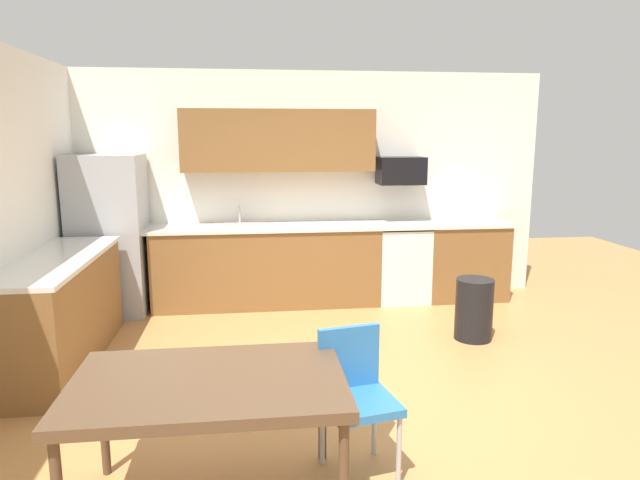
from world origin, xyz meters
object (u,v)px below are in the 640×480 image
oven_range (401,263)px  microwave (401,171)px  chair_near_table (355,389)px  trash_bin (474,309)px  refrigerator (110,235)px  dining_table (209,389)px

oven_range → microwave: size_ratio=1.69×
chair_near_table → oven_range: bearing=70.6°
microwave → trash_bin: (0.36, -1.50, -1.25)m
refrigerator → chair_near_table: bearing=-57.4°
oven_range → chair_near_table: size_ratio=1.07×
oven_range → dining_table: bearing=-118.8°
oven_range → chair_near_table: (-1.19, -3.40, 0.05)m
refrigerator → trash_bin: size_ratio=2.93×
dining_table → trash_bin: dining_table is taller
refrigerator → microwave: (3.32, 0.18, 0.67)m
dining_table → trash_bin: size_ratio=2.33×
oven_range → dining_table: oven_range is taller
refrigerator → oven_range: 3.35m
microwave → chair_near_table: microwave is taller
trash_bin → microwave: bearing=103.4°
chair_near_table → trash_bin: (1.55, 2.00, -0.20)m
refrigerator → chair_near_table: refrigerator is taller
refrigerator → microwave: bearing=3.1°
oven_range → dining_table: (-2.01, -3.66, 0.22)m
refrigerator → dining_table: bearing=-69.9°
dining_table → trash_bin: 3.29m
oven_range → chair_near_table: oven_range is taller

